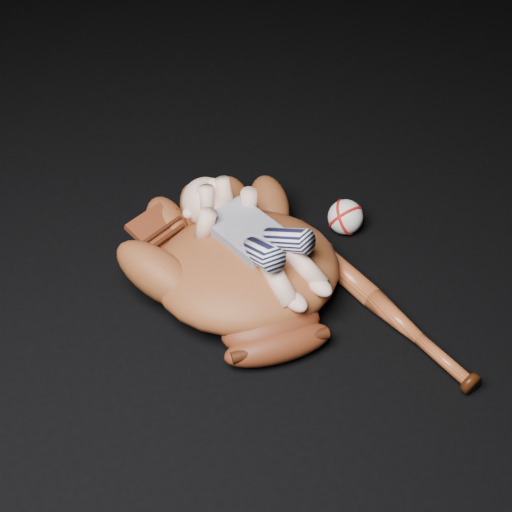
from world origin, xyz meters
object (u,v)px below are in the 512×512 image
Objects in this scene: baseball_bat at (383,307)px; baseball at (345,217)px; baseball_glove at (247,262)px; newborn_baby at (256,237)px.

baseball is at bearing 66.87° from baseball_bat.
newborn_baby is at bearing 10.74° from baseball_glove.
newborn_baby is 0.80× the size of baseball_bat.
newborn_baby is 0.28m from baseball.
baseball_glove is 1.09× the size of baseball_bat.
baseball_bat is 6.13× the size of baseball.
baseball is at bearing 22.96° from baseball_glove.
baseball_bat is (0.18, -0.19, -0.06)m from baseball_glove.
baseball_bat is at bearing -56.43° from newborn_baby.
baseball_glove is 6.71× the size of baseball.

